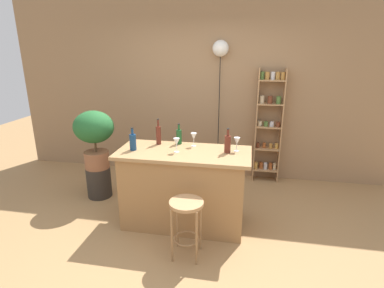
# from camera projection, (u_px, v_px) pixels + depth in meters

# --- Properties ---
(ground) EXTENTS (12.00, 12.00, 0.00)m
(ground) POSITION_uv_depth(u_px,v_px,m) (179.00, 236.00, 3.54)
(ground) COLOR #A37A4C
(back_wall) EXTENTS (6.40, 0.10, 2.80)m
(back_wall) POSITION_uv_depth(u_px,v_px,m) (205.00, 91.00, 4.94)
(back_wall) COLOR #997551
(back_wall) RESTS_ON ground
(kitchen_counter) EXTENTS (1.54, 0.69, 0.93)m
(kitchen_counter) POSITION_uv_depth(u_px,v_px,m) (184.00, 188.00, 3.68)
(kitchen_counter) COLOR #9E7042
(kitchen_counter) RESTS_ON ground
(bar_stool) EXTENTS (0.34, 0.34, 0.62)m
(bar_stool) POSITION_uv_depth(u_px,v_px,m) (186.00, 215.00, 3.08)
(bar_stool) COLOR #997047
(bar_stool) RESTS_ON ground
(spice_shelf) EXTENTS (0.40, 0.18, 1.78)m
(spice_shelf) POSITION_uv_depth(u_px,v_px,m) (269.00, 124.00, 4.75)
(spice_shelf) COLOR tan
(spice_shelf) RESTS_ON ground
(plant_stool) EXTENTS (0.34, 0.34, 0.44)m
(plant_stool) POSITION_uv_depth(u_px,v_px,m) (99.00, 182.00, 4.43)
(plant_stool) COLOR #2D2823
(plant_stool) RESTS_ON ground
(potted_plant) EXTENTS (0.55, 0.50, 0.82)m
(potted_plant) POSITION_uv_depth(u_px,v_px,m) (94.00, 133.00, 4.21)
(potted_plant) COLOR #935B3D
(potted_plant) RESTS_ON plant_stool
(bottle_olive_oil) EXTENTS (0.06, 0.06, 0.32)m
(bottle_olive_oil) POSITION_uv_depth(u_px,v_px,m) (158.00, 135.00, 3.76)
(bottle_olive_oil) COLOR #5B2319
(bottle_olive_oil) RESTS_ON kitchen_counter
(bottle_spirits_clear) EXTENTS (0.07, 0.07, 0.28)m
(bottle_spirits_clear) POSITION_uv_depth(u_px,v_px,m) (228.00, 144.00, 3.46)
(bottle_spirits_clear) COLOR #5B2319
(bottle_spirits_clear) RESTS_ON kitchen_counter
(bottle_sauce_amber) EXTENTS (0.07, 0.07, 0.26)m
(bottle_sauce_amber) POSITION_uv_depth(u_px,v_px,m) (179.00, 136.00, 3.77)
(bottle_sauce_amber) COLOR #194C23
(bottle_sauce_amber) RESTS_ON kitchen_counter
(bottle_wine_red) EXTENTS (0.08, 0.08, 0.27)m
(bottle_wine_red) POSITION_uv_depth(u_px,v_px,m) (133.00, 142.00, 3.55)
(bottle_wine_red) COLOR navy
(bottle_wine_red) RESTS_ON kitchen_counter
(wine_glass_left) EXTENTS (0.07, 0.07, 0.16)m
(wine_glass_left) POSITION_uv_depth(u_px,v_px,m) (177.00, 142.00, 3.48)
(wine_glass_left) COLOR silver
(wine_glass_left) RESTS_ON kitchen_counter
(wine_glass_center) EXTENTS (0.07, 0.07, 0.16)m
(wine_glass_center) POSITION_uv_depth(u_px,v_px,m) (194.00, 137.00, 3.68)
(wine_glass_center) COLOR silver
(wine_glass_center) RESTS_ON kitchen_counter
(wine_glass_right) EXTENTS (0.07, 0.07, 0.16)m
(wine_glass_right) POSITION_uv_depth(u_px,v_px,m) (237.00, 141.00, 3.50)
(wine_glass_right) COLOR silver
(wine_glass_right) RESTS_ON kitchen_counter
(pendant_globe_light) EXTENTS (0.25, 0.25, 2.17)m
(pendant_globe_light) POSITION_uv_depth(u_px,v_px,m) (221.00, 50.00, 4.60)
(pendant_globe_light) COLOR black
(pendant_globe_light) RESTS_ON ground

